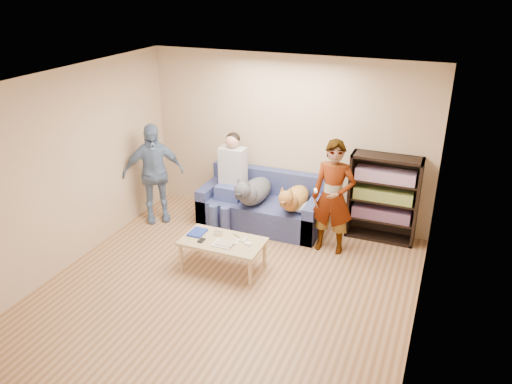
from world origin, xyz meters
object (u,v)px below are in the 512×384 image
at_px(dog_gray, 253,191).
at_px(coffee_table, 223,243).
at_px(notebook_blue, 198,232).
at_px(person_seated, 230,177).
at_px(bookshelf, 383,196).
at_px(camera_silver, 218,233).
at_px(dog_tan, 294,199).
at_px(sofa, 263,207).
at_px(person_standing_right, 333,198).
at_px(person_standing_left, 153,173).

relative_size(dog_gray, coffee_table, 1.13).
bearing_deg(notebook_blue, person_seated, 93.50).
distance_m(coffee_table, bookshelf, 2.48).
xyz_separation_m(notebook_blue, dog_gray, (0.34, 1.16, 0.20)).
height_order(notebook_blue, person_seated, person_seated).
bearing_deg(dog_gray, camera_silver, -93.29).
bearing_deg(dog_tan, sofa, 161.68).
distance_m(notebook_blue, person_seated, 1.29).
bearing_deg(coffee_table, person_standing_right, 40.08).
bearing_deg(coffee_table, person_standing_left, 150.70).
bearing_deg(notebook_blue, camera_silver, 14.04).
bearing_deg(person_seated, coffee_table, -69.78).
bearing_deg(person_standing_left, notebook_blue, -74.08).
bearing_deg(dog_tan, notebook_blue, -129.57).
relative_size(person_seated, dog_gray, 1.18).
height_order(notebook_blue, camera_silver, camera_silver).
xyz_separation_m(notebook_blue, bookshelf, (2.22, 1.60, 0.25)).
xyz_separation_m(notebook_blue, sofa, (0.42, 1.37, -0.15)).
relative_size(camera_silver, dog_tan, 0.10).
bearing_deg(camera_silver, sofa, 84.01).
bearing_deg(dog_tan, coffee_table, -115.11).
relative_size(person_standing_right, person_seated, 1.12).
height_order(person_standing_left, sofa, person_standing_left).
distance_m(camera_silver, dog_tan, 1.32).
relative_size(dog_gray, bookshelf, 0.96).
height_order(person_standing_left, camera_silver, person_standing_left).
bearing_deg(dog_tan, person_seated, 176.78).
bearing_deg(dog_tan, camera_silver, -122.09).
height_order(person_seated, bookshelf, person_seated).
distance_m(dog_tan, bookshelf, 1.31).
xyz_separation_m(person_standing_left, dog_tan, (2.20, 0.33, -0.19)).
height_order(notebook_blue, bookshelf, bookshelf).
relative_size(person_standing_left, sofa, 0.84).
relative_size(person_standing_right, coffee_table, 1.49).
xyz_separation_m(notebook_blue, dog_tan, (0.98, 1.18, 0.17)).
relative_size(sofa, dog_gray, 1.53).
xyz_separation_m(notebook_blue, camera_silver, (0.28, 0.07, 0.01)).
relative_size(person_standing_right, notebook_blue, 6.31).
relative_size(camera_silver, person_seated, 0.07).
relative_size(person_standing_right, camera_silver, 14.92).
distance_m(person_standing_left, notebook_blue, 1.54).
xyz_separation_m(person_standing_left, camera_silver, (1.50, -0.79, -0.35)).
bearing_deg(coffee_table, camera_silver, 135.00).
bearing_deg(dog_gray, bookshelf, 13.44).
xyz_separation_m(person_seated, coffee_table, (0.48, -1.29, -0.40)).
relative_size(person_standing_left, coffee_table, 1.45).
distance_m(person_standing_right, person_standing_left, 2.83).
bearing_deg(person_seated, camera_silver, -73.11).
xyz_separation_m(person_standing_right, sofa, (-1.20, 0.40, -0.54)).
distance_m(person_seated, dog_gray, 0.45).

